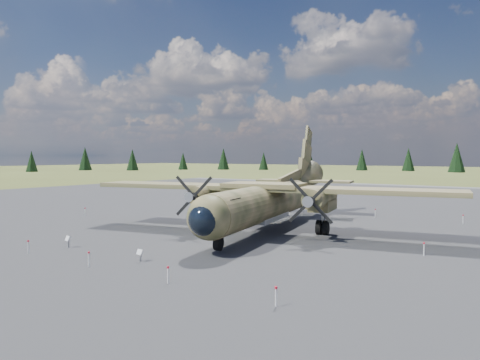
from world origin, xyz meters
The scene contains 7 objects.
ground centered at (0.00, 0.00, 0.00)m, with size 500.00×500.00×0.00m, color #515827.
apron centered at (0.00, 10.00, 0.00)m, with size 120.00×120.00×0.04m, color #58585D.
transport_plane centered at (3.43, 3.14, 2.84)m, with size 29.93×26.86×9.89m.
info_placard_left centered at (-3.66, -10.90, 0.53)m, with size 0.54×0.31×0.79m.
info_placard_right centered at (3.38, -11.02, 0.48)m, with size 0.48×0.25×0.72m.
barrier_fence centered at (-0.46, -0.08, 0.51)m, with size 33.12×29.62×0.85m.
treeline centered at (5.62, -6.03, 4.86)m, with size 342.62×336.46×10.98m.
Camera 1 is at (23.53, -29.64, 6.15)m, focal length 35.00 mm.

